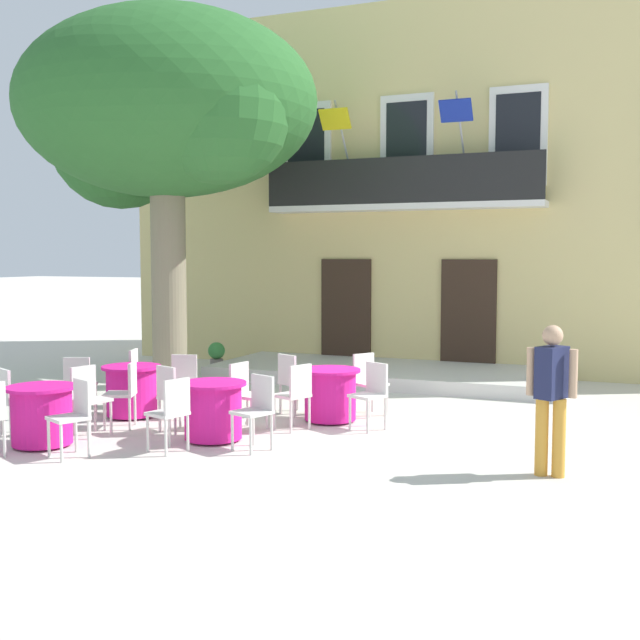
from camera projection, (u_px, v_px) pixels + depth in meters
name	position (u px, v px, depth m)	size (l,w,h in m)	color
ground_plane	(357.00, 420.00, 11.43)	(120.00, 120.00, 0.00)	beige
building_facade	(432.00, 195.00, 17.83)	(13.00, 5.09, 7.50)	#DBC67F
entrance_step_platform	(386.00, 373.00, 15.10)	(6.62, 2.61, 0.25)	silver
plane_tree	(164.00, 113.00, 13.99)	(5.56, 4.89, 6.67)	#7F755B
cafe_table_near_tree	(42.00, 415.00, 9.85)	(0.86, 0.86, 0.76)	#DB1984
cafe_chair_near_tree_1	(74.00, 412.00, 9.34)	(0.53, 0.53, 0.91)	silver
cafe_chair_near_tree_2	(88.00, 395.00, 10.48)	(0.49, 0.49, 0.91)	silver
cafe_chair_near_tree_3	(12.00, 397.00, 10.34)	(0.53, 0.53, 0.91)	silver
cafe_table_middle	(132.00, 390.00, 11.64)	(0.86, 0.86, 0.76)	#DB1984
cafe_chair_middle_0	(125.00, 390.00, 10.89)	(0.53, 0.53, 0.91)	silver
cafe_chair_middle_1	(183.00, 381.00, 11.65)	(0.50, 0.50, 0.91)	silver
cafe_chair_middle_2	(140.00, 374.00, 12.38)	(0.51, 0.51, 0.91)	silver
cafe_chair_middle_3	(79.00, 382.00, 11.55)	(0.53, 0.53, 0.91)	silver
cafe_table_front	(330.00, 394.00, 11.32)	(0.86, 0.86, 0.76)	#DB1984
cafe_chair_front_0	(372.00, 391.00, 10.81)	(0.53, 0.53, 0.91)	silver
cafe_chair_front_1	(368.00, 379.00, 11.80)	(0.55, 0.55, 0.91)	silver
cafe_chair_front_2	(292.00, 379.00, 11.81)	(0.53, 0.53, 0.91)	silver
cafe_chair_front_3	(295.00, 392.00, 10.73)	(0.52, 0.52, 0.91)	silver
cafe_table_far_side	(213.00, 410.00, 10.15)	(0.86, 0.86, 0.76)	#DB1984
cafe_chair_far_side_0	(171.00, 409.00, 9.51)	(0.50, 0.50, 0.91)	silver
cafe_chair_far_side_1	(256.00, 407.00, 9.68)	(0.52, 0.52, 0.91)	silver
cafe_chair_far_side_2	(245.00, 391.00, 10.80)	(0.47, 0.47, 0.91)	silver
cafe_chair_far_side_3	(173.00, 394.00, 10.59)	(0.51, 0.51, 0.91)	silver
ground_planter_left	(217.00, 355.00, 16.39)	(0.35, 0.35, 0.58)	slate
pedestrian_near_entrance	(551.00, 391.00, 8.46)	(0.53, 0.40, 1.64)	gold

